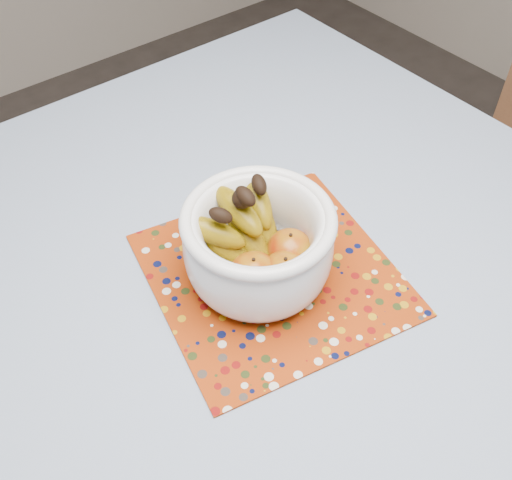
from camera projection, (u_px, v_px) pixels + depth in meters
table at (254, 338)px, 0.94m from camera, size 1.20×1.20×0.75m
tablecloth at (254, 306)px, 0.88m from camera, size 1.32×1.32×0.01m
placemat at (272, 274)px, 0.91m from camera, size 0.42×0.42×0.00m
fruit_bowl at (255, 241)px, 0.86m from camera, size 0.23×0.22×0.17m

